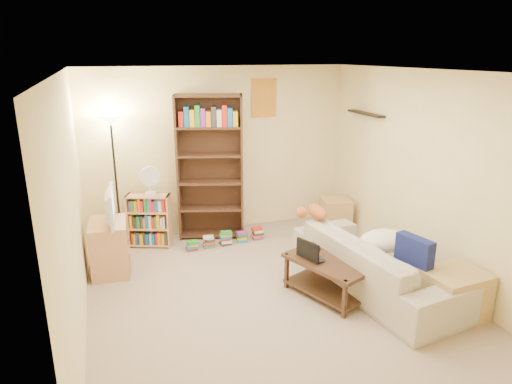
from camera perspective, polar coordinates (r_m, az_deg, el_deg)
room at (r=4.79m, az=2.04°, el=4.30°), size 4.50×4.54×2.52m
sofa at (r=5.55m, az=14.55°, el=-8.63°), size 2.44×1.42×0.65m
navy_pillow at (r=5.19m, az=19.16°, el=-7.33°), size 0.22×0.45×0.38m
cream_blanket at (r=5.59m, az=15.63°, el=-5.91°), size 0.60×0.43×0.26m
tabby_cat at (r=5.86m, az=7.29°, el=-2.46°), size 0.52×0.23×0.18m
coffee_table at (r=5.33m, az=8.96°, el=-9.93°), size 0.87×1.11×0.43m
laptop at (r=5.31m, az=7.49°, el=-7.97°), size 0.43×0.38×0.03m
laptop_screen at (r=5.17m, az=6.48°, el=-7.24°), size 0.13×0.31×0.22m
mug at (r=5.23m, az=12.71°, el=-8.27°), size 0.13×0.13×0.09m
tv_remote at (r=5.52m, az=7.19°, el=-6.97°), size 0.15×0.17×0.02m
tv_stand at (r=6.06m, az=-17.83°, el=-6.60°), size 0.48×0.65×0.67m
television at (r=5.87m, az=-18.30°, el=-1.71°), size 0.74×0.19×0.42m
tall_bookshelf at (r=6.67m, az=-5.76°, el=3.46°), size 1.01×0.58×2.12m
short_bookshelf at (r=6.69m, az=-13.17°, el=-3.49°), size 0.64×0.44×0.77m
desk_fan at (r=6.47m, az=-13.12°, el=1.56°), size 0.27×0.15×0.42m
floor_lamp at (r=6.51m, az=-17.50°, el=5.83°), size 0.32×0.32×1.88m
side_table at (r=7.28m, az=9.89°, el=-2.72°), size 0.51×0.51×0.49m
end_cabinet at (r=5.30m, az=23.38°, el=-11.67°), size 0.66×0.56×0.52m
book_stacks at (r=6.68m, az=-3.63°, el=-5.84°), size 1.17×0.21×0.20m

